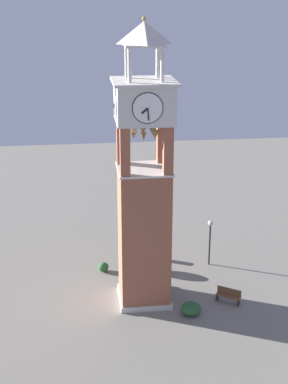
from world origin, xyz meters
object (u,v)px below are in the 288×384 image
(clock_tower, at_px, (144,197))
(park_bench, at_px, (228,295))
(lamp_post, at_px, (210,234))
(trash_bin, at_px, (158,254))

(clock_tower, relative_size, park_bench, 11.20)
(lamp_post, relative_size, trash_bin, 4.30)
(clock_tower, relative_size, lamp_post, 5.10)
(park_bench, distance_m, trash_bin, 7.51)
(clock_tower, xyz_separation_m, park_bench, (-1.08, -5.33, -6.60))
(lamp_post, xyz_separation_m, trash_bin, (1.23, 3.59, -2.02))
(clock_tower, distance_m, park_bench, 8.55)
(trash_bin, bearing_deg, clock_tower, 162.68)
(park_bench, height_order, lamp_post, lamp_post)
(clock_tower, bearing_deg, trash_bin, -17.32)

